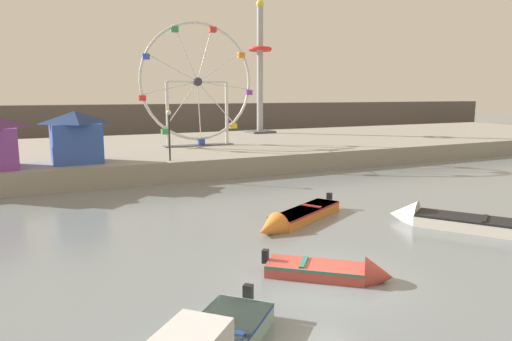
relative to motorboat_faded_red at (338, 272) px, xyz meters
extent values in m
plane|color=slate|center=(-0.48, 0.05, -0.22)|extent=(240.00, 240.00, 0.00)
cube|color=gray|center=(-0.48, 28.88, 0.46)|extent=(110.00, 22.30, 1.37)
cube|color=#564C47|center=(-0.48, 53.14, 1.98)|extent=(140.00, 3.00, 4.40)
cube|color=#B24238|center=(-0.55, 0.46, -0.02)|extent=(3.13, 2.91, 0.40)
cube|color=#237566|center=(-0.55, 0.46, 0.14)|extent=(3.11, 2.90, 0.08)
cone|color=#B24238|center=(0.94, -0.80, -0.02)|extent=(1.38, 1.41, 1.13)
cube|color=black|center=(-1.80, 1.53, 0.29)|extent=(0.31, 0.31, 0.44)
cube|color=#237566|center=(-0.84, 0.71, 0.21)|extent=(0.77, 0.87, 0.06)
cube|color=silver|center=(8.26, 1.92, 0.05)|extent=(3.72, 4.53, 0.54)
cube|color=black|center=(8.26, 1.92, 0.28)|extent=(3.71, 4.50, 0.08)
cone|color=silver|center=(6.70, 4.26, 0.05)|extent=(1.87, 1.81, 1.44)
cube|color=black|center=(8.57, 1.46, 0.35)|extent=(1.16, 0.85, 0.06)
cube|color=black|center=(-3.59, -0.98, 0.39)|extent=(0.31, 0.31, 0.44)
cube|color=navy|center=(-4.95, -2.30, 0.31)|extent=(1.00, 1.03, 0.06)
cube|color=orange|center=(2.85, 6.54, 0.01)|extent=(4.76, 3.35, 0.46)
cube|color=#B2231E|center=(2.85, 6.54, 0.20)|extent=(4.73, 3.34, 0.08)
cone|color=orange|center=(0.20, 5.09, 0.01)|extent=(1.70, 1.63, 1.14)
cube|color=black|center=(5.03, 7.74, 0.35)|extent=(0.29, 0.31, 0.44)
cube|color=#B2231E|center=(3.37, 6.83, 0.27)|extent=(0.63, 0.97, 0.06)
torus|color=silver|center=(4.54, 26.61, 6.56)|extent=(9.86, 0.24, 9.86)
cylinder|color=#38383D|center=(4.54, 26.61, 6.56)|extent=(0.70, 0.50, 0.70)
cylinder|color=silver|center=(2.19, 26.61, 6.03)|extent=(4.71, 0.08, 1.14)
cube|color=red|center=(-0.16, 26.61, 5.22)|extent=(0.56, 0.48, 0.44)
cylinder|color=silver|center=(3.08, 26.61, 4.64)|extent=(2.98, 0.08, 3.88)
cube|color=#33934C|center=(1.62, 26.61, 2.45)|extent=(0.56, 0.48, 0.44)
cylinder|color=silver|center=(4.65, 26.61, 4.15)|extent=(0.31, 0.08, 4.81)
cube|color=#3356B7|center=(4.77, 26.61, 1.47)|extent=(0.56, 0.48, 0.44)
cylinder|color=silver|center=(6.17, 26.61, 4.79)|extent=(3.32, 0.08, 3.59)
cube|color=yellow|center=(7.80, 26.61, 2.74)|extent=(0.56, 0.48, 0.44)
cylinder|color=silver|center=(6.92, 26.61, 6.25)|extent=(4.78, 0.08, 0.69)
cube|color=purple|center=(9.31, 26.61, 5.67)|extent=(0.56, 0.48, 0.44)
cylinder|color=silver|center=(6.56, 26.61, 7.86)|extent=(4.09, 0.08, 2.67)
cube|color=orange|center=(8.58, 26.61, 8.88)|extent=(0.56, 0.48, 0.44)
cylinder|color=silver|center=(5.25, 26.61, 8.85)|extent=(1.50, 0.08, 4.62)
cube|color=red|center=(5.96, 26.61, 10.87)|extent=(0.56, 0.48, 0.44)
cylinder|color=silver|center=(3.61, 26.61, 8.77)|extent=(1.93, 0.08, 4.47)
cube|color=#33934C|center=(2.68, 26.61, 10.71)|extent=(0.56, 0.48, 0.44)
cylinder|color=silver|center=(2.40, 26.61, 7.66)|extent=(4.31, 0.08, 2.27)
cube|color=#3356B7|center=(0.26, 26.61, 8.48)|extent=(0.56, 0.48, 0.44)
cylinder|color=silver|center=(1.89, 26.61, 3.85)|extent=(0.28, 0.28, 5.41)
cylinder|color=silver|center=(7.18, 26.61, 3.85)|extent=(0.28, 0.28, 5.41)
cylinder|color=silver|center=(4.54, 26.61, 6.56)|extent=(5.29, 0.18, 0.18)
cube|color=#4C4C51|center=(4.54, 26.61, 1.19)|extent=(6.09, 1.20, 0.08)
cylinder|color=#999EA3|center=(15.31, 36.42, 8.09)|extent=(0.70, 0.70, 13.88)
torus|color=red|center=(15.31, 36.42, 10.49)|extent=(2.64, 2.64, 0.44)
sphere|color=yellow|center=(15.31, 36.42, 15.33)|extent=(0.90, 0.90, 0.90)
cube|color=#4C4C51|center=(15.31, 36.42, 1.27)|extent=(2.80, 2.80, 0.24)
cube|color=#3356B7|center=(-5.83, 20.36, 2.42)|extent=(3.04, 2.80, 2.54)
pyramid|color=navy|center=(-5.83, 20.36, 4.07)|extent=(3.34, 3.08, 0.80)
cylinder|color=#2D2D33|center=(-0.17, 18.73, 2.67)|extent=(0.12, 0.12, 3.04)
sphere|color=#F2EACC|center=(-0.17, 18.73, 4.33)|extent=(0.32, 0.32, 0.32)
camera|label=1|loc=(-8.42, -11.38, 5.52)|focal=32.61mm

